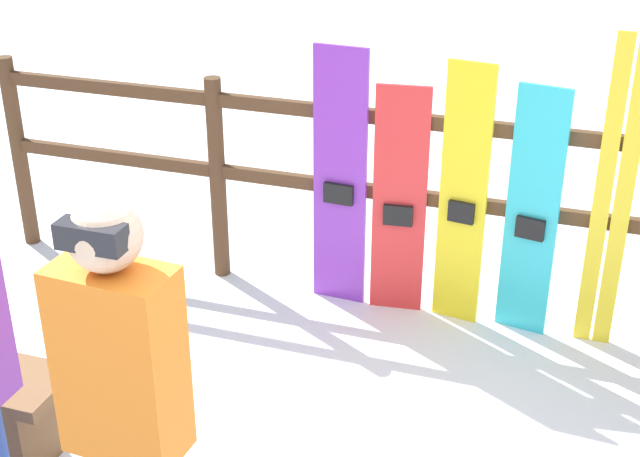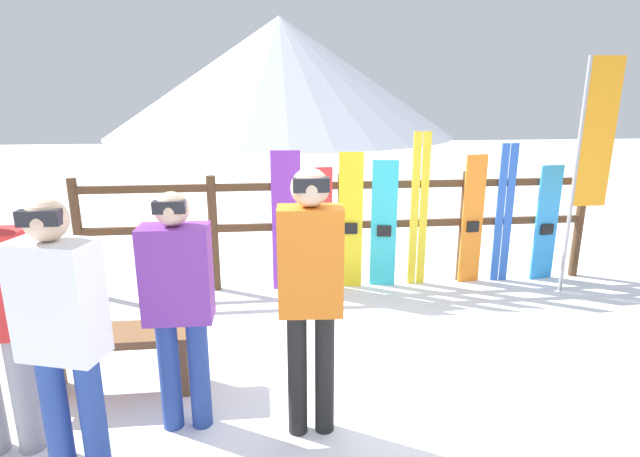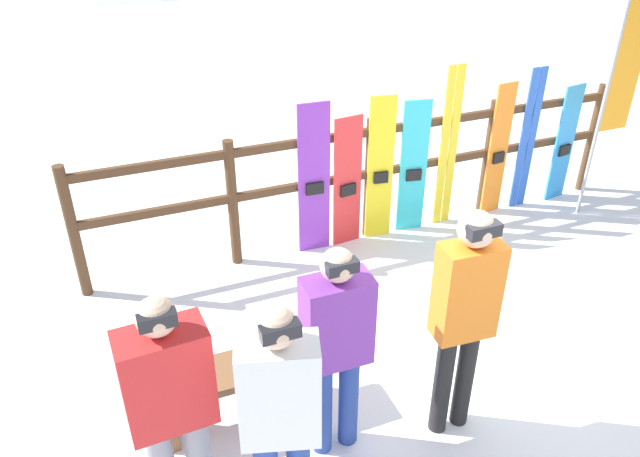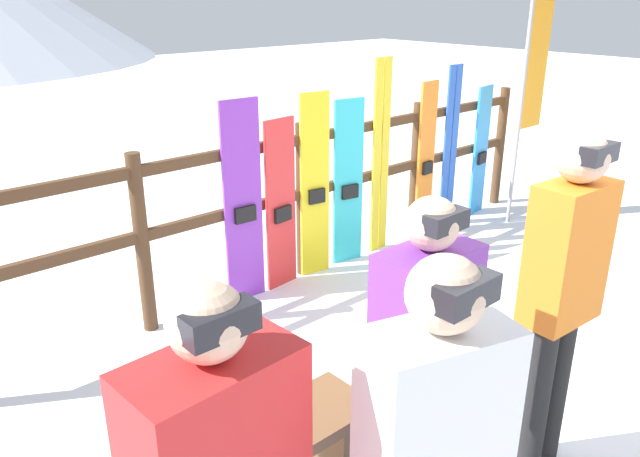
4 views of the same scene
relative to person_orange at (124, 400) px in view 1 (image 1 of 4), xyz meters
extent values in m
cylinder|color=#4C331E|center=(-2.26, 2.55, -0.38)|extent=(0.10, 0.10, 1.29)
cylinder|color=#4C331E|center=(-0.84, 2.55, -0.38)|extent=(0.10, 0.10, 1.29)
cylinder|color=#4C331E|center=(0.57, 2.55, -0.38)|extent=(0.10, 0.10, 1.29)
cube|color=#4C331E|center=(0.57, 2.55, -0.31)|extent=(5.68, 0.05, 0.08)
cube|color=#4C331E|center=(0.57, 2.55, 0.14)|extent=(5.68, 0.05, 0.08)
cube|color=brown|center=(-0.89, 0.60, -0.82)|extent=(0.08, 0.29, 0.42)
cube|color=orange|center=(0.00, 0.00, 0.14)|extent=(0.40, 0.24, 0.66)
sphere|color=#D8B293|center=(0.00, 0.00, 0.59)|extent=(0.23, 0.23, 0.23)
cube|color=black|center=(0.00, -0.07, 0.62)|extent=(0.20, 0.08, 0.08)
cube|color=purple|center=(-0.05, 2.49, -0.25)|extent=(0.32, 0.04, 1.56)
cube|color=black|center=(-0.05, 2.46, -0.32)|extent=(0.18, 0.04, 0.12)
cube|color=red|center=(0.31, 2.49, -0.34)|extent=(0.31, 0.06, 1.37)
cube|color=black|center=(0.31, 2.46, -0.41)|extent=(0.17, 0.05, 0.12)
cube|color=yellow|center=(0.66, 2.49, -0.26)|extent=(0.27, 0.06, 1.53)
cube|color=black|center=(0.66, 2.46, -0.33)|extent=(0.15, 0.05, 0.12)
cube|color=#2DBFCC|center=(1.04, 2.49, -0.30)|extent=(0.29, 0.08, 1.44)
cube|color=black|center=(1.04, 2.46, -0.38)|extent=(0.16, 0.06, 0.12)
cube|color=yellow|center=(1.39, 2.49, -0.15)|extent=(0.09, 0.02, 1.74)
cube|color=yellow|center=(1.49, 2.49, -0.15)|extent=(0.09, 0.02, 1.74)
camera|label=1|loc=(1.33, -2.00, 1.74)|focal=50.00mm
camera|label=2|loc=(-0.24, -2.80, 1.10)|focal=28.00mm
camera|label=3|loc=(-1.97, -2.53, 2.44)|focal=35.00mm
camera|label=4|loc=(-2.53, -1.18, 1.25)|focal=35.00mm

